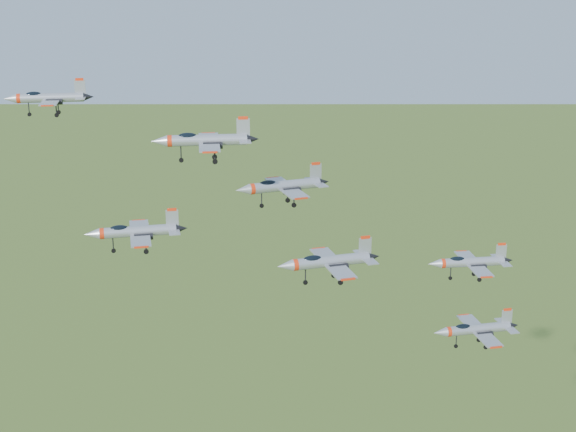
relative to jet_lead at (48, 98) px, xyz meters
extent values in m
cylinder|color=#9A9EA5|center=(0.35, 0.00, -0.03)|extent=(8.77, 1.35, 1.26)
cone|color=#9A9EA5|center=(-4.90, -0.05, -0.03)|extent=(1.76, 1.28, 1.26)
cone|color=black|center=(5.41, 0.05, -0.03)|extent=(1.37, 1.09, 1.07)
ellipsoid|color=black|center=(-1.79, -0.02, 0.45)|extent=(2.15, 0.93, 0.80)
cube|color=#9A9EA5|center=(0.57, -2.72, -0.27)|extent=(2.28, 4.30, 0.14)
cube|color=#9A9EA5|center=(0.52, 2.73, -0.27)|extent=(2.28, 4.30, 0.14)
cube|color=#9A9EA5|center=(4.34, 0.04, 1.28)|extent=(1.46, 0.13, 2.04)
cube|color=red|center=(4.34, 0.04, 2.35)|extent=(1.07, 0.15, 0.34)
cylinder|color=#9A9EA5|center=(20.73, -11.38, -4.05)|extent=(10.07, 1.76, 1.45)
cone|color=#9A9EA5|center=(14.71, -11.19, -4.05)|extent=(2.05, 1.51, 1.45)
cone|color=black|center=(26.52, -11.56, -4.05)|extent=(1.60, 1.28, 1.23)
ellipsoid|color=black|center=(18.28, -11.30, -3.50)|extent=(2.48, 1.12, 0.92)
cube|color=#9A9EA5|center=(20.85, -14.50, -4.33)|extent=(2.72, 4.98, 0.16)
cube|color=#9A9EA5|center=(21.05, -8.26, -4.33)|extent=(2.72, 4.98, 0.16)
cube|color=#9A9EA5|center=(25.30, -11.52, -2.54)|extent=(1.68, 0.19, 2.34)
cube|color=red|center=(25.30, -11.52, -1.32)|extent=(1.23, 0.19, 0.39)
cylinder|color=#9A9EA5|center=(12.47, -30.36, -9.45)|extent=(7.93, 1.63, 1.14)
cone|color=#9A9EA5|center=(7.76, -30.66, -9.45)|extent=(1.64, 1.23, 1.14)
cone|color=black|center=(17.02, -30.08, -9.45)|extent=(1.28, 1.04, 0.97)
ellipsoid|color=black|center=(10.55, -30.48, -9.02)|extent=(1.97, 0.94, 0.72)
cube|color=#9A9EA5|center=(12.80, -32.80, -9.67)|extent=(2.25, 3.97, 0.12)
cube|color=#9A9EA5|center=(12.50, -27.90, -9.67)|extent=(2.25, 3.97, 0.12)
cube|color=#9A9EA5|center=(16.06, -30.14, -8.27)|extent=(1.32, 0.19, 1.84)
cube|color=red|center=(16.06, -30.14, -7.31)|extent=(0.97, 0.18, 0.31)
cylinder|color=#9A9EA5|center=(31.26, -6.62, -11.72)|extent=(10.09, 3.53, 1.45)
cone|color=#9A9EA5|center=(25.39, -7.89, -11.72)|extent=(2.26, 1.84, 1.45)
cone|color=black|center=(36.91, -5.40, -11.72)|extent=(1.78, 1.53, 1.23)
ellipsoid|color=black|center=(28.87, -7.14, -11.18)|extent=(2.61, 1.53, 0.92)
cube|color=#9A9EA5|center=(32.13, -9.62, -12.00)|extent=(3.54, 5.32, 0.16)
cube|color=#9A9EA5|center=(30.82, -3.53, -12.00)|extent=(3.54, 5.32, 0.16)
cube|color=#9A9EA5|center=(35.72, -5.66, -10.22)|extent=(1.66, 0.48, 2.34)
cube|color=red|center=(35.72, -5.66, -9.00)|extent=(1.23, 0.41, 0.39)
cylinder|color=#9A9EA5|center=(33.86, -26.30, -15.46)|extent=(9.26, 2.59, 1.32)
cone|color=#9A9EA5|center=(28.41, -27.07, -15.46)|extent=(2.00, 1.57, 1.32)
cone|color=black|center=(39.10, -25.56, -15.46)|extent=(1.57, 1.31, 1.13)
ellipsoid|color=black|center=(31.64, -26.61, -14.96)|extent=(2.35, 1.26, 0.84)
cube|color=#9A9EA5|center=(34.46, -29.10, -15.72)|extent=(2.95, 4.77, 0.14)
cube|color=#9A9EA5|center=(33.66, -23.45, -15.72)|extent=(2.95, 4.77, 0.14)
cube|color=#9A9EA5|center=(37.99, -25.72, -14.09)|extent=(1.53, 0.33, 2.14)
cube|color=red|center=(37.99, -25.72, -12.97)|extent=(1.13, 0.30, 0.36)
cylinder|color=#9A9EA5|center=(57.18, -10.78, -22.68)|extent=(9.10, 1.44, 1.31)
cone|color=#9A9EA5|center=(51.73, -10.70, -22.68)|extent=(1.83, 1.34, 1.31)
cone|color=black|center=(62.42, -10.85, -22.68)|extent=(1.43, 1.13, 1.11)
ellipsoid|color=black|center=(54.96, -10.74, -22.18)|extent=(2.23, 0.97, 0.83)
cube|color=#9A9EA5|center=(57.34, -13.60, -22.93)|extent=(2.38, 4.47, 0.14)
cube|color=#9A9EA5|center=(57.42, -7.96, -22.93)|extent=(2.38, 4.47, 0.14)
cube|color=#9A9EA5|center=(61.31, -10.84, -21.32)|extent=(1.51, 0.14, 2.12)
cube|color=red|center=(61.31, -10.84, -20.21)|extent=(1.11, 0.16, 0.35)
cylinder|color=#9A9EA5|center=(59.06, -10.13, -33.39)|extent=(9.79, 2.04, 1.40)
cone|color=#9A9EA5|center=(53.24, -10.51, -33.39)|extent=(2.03, 1.53, 1.40)
cone|color=black|center=(64.67, -9.76, -33.39)|extent=(1.59, 1.29, 1.19)
ellipsoid|color=black|center=(56.69, -10.29, -32.86)|extent=(2.44, 1.16, 0.89)
cube|color=#9A9EA5|center=(59.47, -13.13, -33.66)|extent=(2.79, 4.91, 0.15)
cube|color=#9A9EA5|center=(59.08, -7.10, -33.66)|extent=(2.79, 4.91, 0.15)
cube|color=#9A9EA5|center=(63.48, -9.84, -31.93)|extent=(1.63, 0.24, 2.27)
cube|color=red|center=(63.48, -9.84, -30.74)|extent=(1.20, 0.23, 0.38)
camera|label=1|loc=(16.66, -110.93, 17.21)|focal=50.00mm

